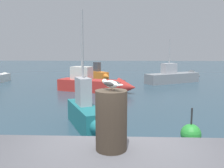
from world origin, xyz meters
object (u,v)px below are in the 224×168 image
(mooring_post, at_px, (111,120))
(boat_teal, at_px, (86,113))
(boat_red, at_px, (97,84))
(boat_orange, at_px, (99,75))
(channel_buoy, at_px, (191,138))
(seagull, at_px, (111,84))
(boat_grey, at_px, (177,77))

(mooring_post, height_order, boat_teal, boat_teal)
(mooring_post, relative_size, boat_red, 0.14)
(boat_orange, xyz_separation_m, channel_buoy, (4.14, -16.39, -0.04))
(boat_teal, bearing_deg, channel_buoy, -31.79)
(seagull, relative_size, boat_teal, 0.07)
(boat_teal, relative_size, boat_grey, 0.73)
(boat_grey, bearing_deg, boat_orange, 168.24)
(mooring_post, xyz_separation_m, boat_orange, (-2.08, 19.62, -1.42))
(mooring_post, bearing_deg, boat_teal, 102.46)
(boat_teal, height_order, channel_buoy, boat_teal)
(boat_red, bearing_deg, seagull, -83.19)
(boat_grey, xyz_separation_m, channel_buoy, (-3.06, -14.89, -0.04))
(seagull, bearing_deg, mooring_post, -43.73)
(seagull, bearing_deg, boat_teal, 102.42)
(boat_orange, bearing_deg, boat_teal, -86.33)
(seagull, distance_m, boat_grey, 18.93)
(seagull, distance_m, channel_buoy, 4.30)
(boat_teal, distance_m, boat_grey, 14.35)
(mooring_post, height_order, boat_grey, boat_grey)
(mooring_post, bearing_deg, boat_red, 96.83)
(seagull, xyz_separation_m, boat_red, (-1.56, 13.05, -1.90))
(boat_grey, distance_m, boat_orange, 7.35)
(boat_orange, height_order, channel_buoy, boat_orange)
(mooring_post, relative_size, seagull, 2.61)
(boat_grey, bearing_deg, mooring_post, -105.77)
(boat_teal, distance_m, boat_orange, 14.43)
(seagull, height_order, boat_red, boat_red)
(seagull, height_order, boat_teal, boat_teal)
(boat_grey, height_order, channel_buoy, boat_grey)
(boat_grey, distance_m, channel_buoy, 15.21)
(boat_teal, relative_size, boat_red, 0.75)
(boat_red, relative_size, channel_buoy, 4.31)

